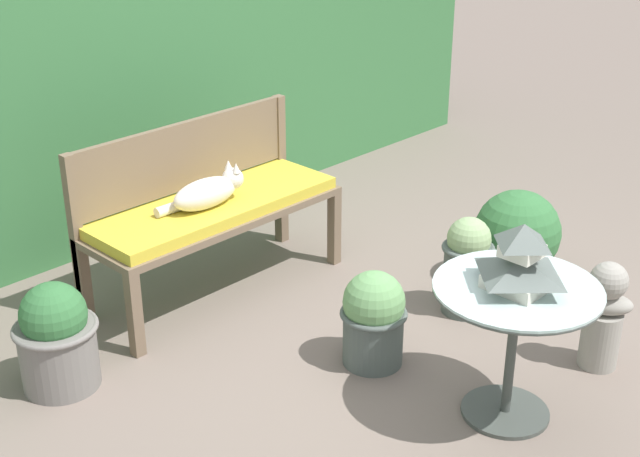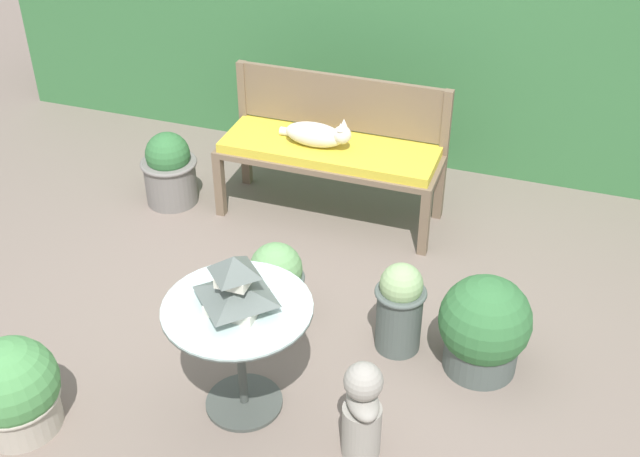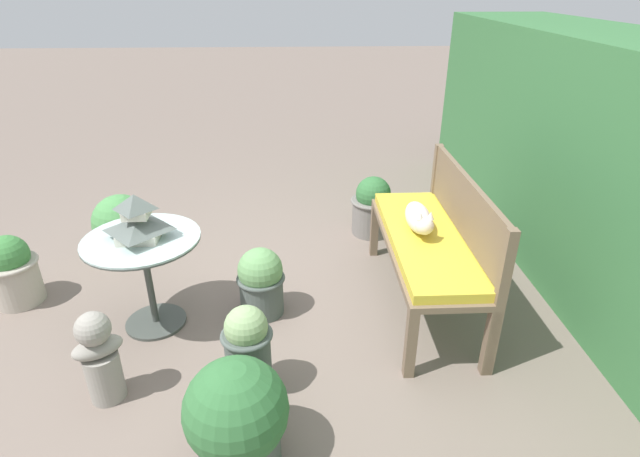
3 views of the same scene
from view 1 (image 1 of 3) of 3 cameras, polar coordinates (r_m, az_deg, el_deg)
ground at (r=4.51m, az=4.95°, el=-8.06°), size 30.00×30.00×0.00m
foliage_hedge_back at (r=5.98m, az=-14.38°, el=8.74°), size 6.40×1.02×1.74m
garden_bench at (r=4.90m, az=-6.74°, el=0.97°), size 1.49×0.52×0.55m
bench_backrest at (r=5.00m, az=-8.60°, el=3.94°), size 1.49×0.06×0.94m
cat at (r=4.77m, az=-7.20°, el=2.34°), size 0.52×0.19×0.21m
patio_table at (r=3.91m, az=12.38°, el=-5.44°), size 0.72×0.72×0.65m
pagoda_birdhouse at (r=3.79m, az=12.73°, el=-2.03°), size 0.32×0.32×0.29m
garden_bust at (r=4.49m, az=17.70°, el=-5.29°), size 0.26×0.30×0.56m
potted_plant_hedge_corner at (r=4.32m, az=-16.51°, el=-6.73°), size 0.40×0.40×0.53m
potted_plant_bench_right at (r=4.81m, az=9.40°, el=-2.27°), size 0.28×0.28×0.55m
potted_plant_patio_mid at (r=4.33m, az=3.44°, el=-5.74°), size 0.33×0.33×0.49m
potted_plant_path_edge at (r=5.16m, az=12.46°, el=-0.75°), size 0.49×0.49×0.57m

